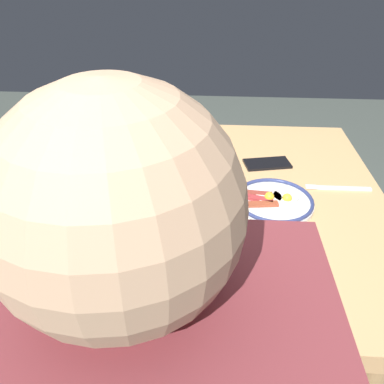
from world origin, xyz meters
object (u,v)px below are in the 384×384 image
(plate_far_side, at_px, (48,265))
(butter_knife, at_px, (185,188))
(plate_center_pancakes, at_px, (48,189))
(plate_far_companion, at_px, (220,271))
(coffee_mug, at_px, (144,207))
(fork_far, at_px, (108,171))
(plate_near_main, at_px, (274,201))
(drinking_glass, at_px, (149,155))
(fork_near, at_px, (338,188))
(cell_phone, at_px, (267,164))

(plate_far_side, height_order, butter_knife, plate_far_side)
(plate_center_pancakes, bearing_deg, plate_far_side, 111.04)
(plate_far_companion, distance_m, coffee_mug, 0.26)
(butter_knife, bearing_deg, coffee_mug, 62.18)
(plate_far_side, bearing_deg, fork_far, -92.89)
(plate_near_main, height_order, fork_far, plate_near_main)
(plate_center_pancakes, height_order, plate_far_side, plate_far_side)
(plate_far_side, height_order, fork_far, plate_far_side)
(drinking_glass, height_order, fork_far, drinking_glass)
(plate_far_companion, distance_m, butter_knife, 0.35)
(plate_far_side, relative_size, coffee_mug, 2.36)
(plate_center_pancakes, relative_size, butter_knife, 1.08)
(coffee_mug, distance_m, fork_near, 0.57)
(cell_phone, relative_size, fork_near, 0.77)
(butter_knife, bearing_deg, fork_near, -176.27)
(coffee_mug, distance_m, fork_far, 0.30)
(plate_near_main, distance_m, cell_phone, 0.23)
(drinking_glass, bearing_deg, cell_phone, -167.12)
(plate_far_companion, bearing_deg, fork_far, -50.61)
(fork_far, bearing_deg, plate_far_companion, 129.39)
(plate_far_companion, xyz_separation_m, cell_phone, (-0.15, -0.50, -0.01))
(plate_far_side, xyz_separation_m, drinking_glass, (-0.15, -0.42, 0.05))
(coffee_mug, bearing_deg, plate_far_companion, 137.40)
(fork_near, height_order, fork_far, same)
(plate_far_side, distance_m, fork_far, 0.43)
(plate_center_pancakes, relative_size, drinking_glass, 1.66)
(fork_near, bearing_deg, drinking_glass, -4.97)
(drinking_glass, bearing_deg, fork_far, -2.24)
(plate_far_side, height_order, fork_near, plate_far_side)
(fork_far, bearing_deg, butter_knife, 161.54)
(drinking_glass, height_order, cell_phone, drinking_glass)
(plate_center_pancakes, xyz_separation_m, cell_phone, (-0.63, -0.21, -0.01))
(plate_near_main, xyz_separation_m, drinking_glass, (0.36, -0.14, 0.05))
(fork_far, bearing_deg, fork_near, 175.55)
(plate_far_side, height_order, drinking_glass, drinking_glass)
(plate_center_pancakes, relative_size, fork_far, 1.36)
(coffee_mug, distance_m, butter_knife, 0.19)
(coffee_mug, xyz_separation_m, fork_near, (-0.53, -0.20, -0.05))
(plate_center_pancakes, distance_m, coffee_mug, 0.32)
(plate_far_companion, bearing_deg, coffee_mug, -42.60)
(coffee_mug, xyz_separation_m, cell_phone, (-0.34, -0.33, -0.05))
(plate_center_pancakes, height_order, fork_far, plate_center_pancakes)
(cell_phone, bearing_deg, plate_far_companion, 61.47)
(plate_far_companion, height_order, fork_far, plate_far_companion)
(butter_knife, bearing_deg, cell_phone, -147.39)
(drinking_glass, distance_m, butter_knife, 0.15)
(coffee_mug, relative_size, fork_far, 0.63)
(plate_center_pancakes, xyz_separation_m, fork_near, (-0.82, -0.08, -0.01))
(cell_phone, relative_size, fork_far, 0.81)
(cell_phone, distance_m, butter_knife, 0.30)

